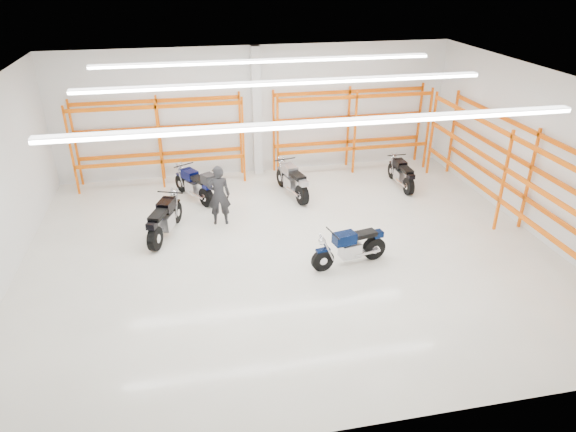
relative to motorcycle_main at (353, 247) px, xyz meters
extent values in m
plane|color=beige|center=(-1.42, 0.98, -0.48)|extent=(14.00, 14.00, 0.00)
cube|color=white|center=(-1.42, 6.98, 1.77)|extent=(14.00, 0.02, 4.50)
cube|color=white|center=(-1.42, -5.02, 1.77)|extent=(14.00, 0.02, 4.50)
cube|color=white|center=(5.58, 0.98, 1.77)|extent=(0.02, 12.00, 4.50)
cube|color=white|center=(-1.42, 0.98, 4.02)|extent=(14.00, 12.00, 0.02)
cube|color=white|center=(-1.42, -2.02, 3.92)|extent=(10.00, 0.22, 0.10)
cube|color=white|center=(-1.42, 1.48, 3.92)|extent=(10.00, 0.22, 0.10)
cube|color=white|center=(-1.42, 4.48, 3.92)|extent=(10.00, 0.22, 0.10)
cylinder|color=black|center=(-0.83, -0.17, -0.19)|extent=(0.61, 0.24, 0.60)
cylinder|color=black|center=(0.63, 0.13, -0.18)|extent=(0.64, 0.30, 0.62)
cylinder|color=silver|center=(-0.83, -0.17, -0.19)|extent=(0.22, 0.18, 0.20)
cylinder|color=silver|center=(0.63, 0.13, -0.18)|extent=(0.25, 0.24, 0.22)
cube|color=#041031|center=(-0.83, -0.17, 0.11)|extent=(0.38, 0.22, 0.06)
cube|color=#B7B7BC|center=(-0.07, -0.01, -0.07)|extent=(0.58, 0.46, 0.38)
cube|color=#A5A5AA|center=(0.30, 0.07, -0.17)|extent=(0.71, 0.26, 0.08)
cube|color=#041031|center=(-0.25, -0.05, 0.31)|extent=(0.61, 0.44, 0.28)
cube|color=black|center=(0.30, 0.07, 0.31)|extent=(0.70, 0.43, 0.12)
cube|color=#041031|center=(0.71, 0.15, 0.23)|extent=(0.30, 0.27, 0.16)
cylinder|color=black|center=(-0.58, -0.12, 0.53)|extent=(0.18, 0.69, 0.04)
sphere|color=silver|center=(-0.87, -0.18, 0.37)|extent=(0.19, 0.19, 0.19)
cylinder|color=silver|center=(0.37, -0.08, -0.17)|extent=(0.75, 0.24, 0.09)
cylinder|color=black|center=(-4.42, 3.27, -0.16)|extent=(0.35, 0.65, 0.65)
cylinder|color=black|center=(-4.99, 1.74, -0.15)|extent=(0.42, 0.70, 0.67)
cylinder|color=silver|center=(-4.42, 3.27, -0.16)|extent=(0.22, 0.26, 0.22)
cylinder|color=silver|center=(-4.99, 1.74, -0.15)|extent=(0.29, 0.30, 0.24)
cube|color=black|center=(-4.42, 3.27, 0.17)|extent=(0.29, 0.42, 0.07)
cube|color=#B7B7BC|center=(-4.71, 2.47, -0.03)|extent=(0.56, 0.66, 0.41)
cube|color=#A5A5AA|center=(-4.86, 2.09, -0.14)|extent=(0.39, 0.76, 0.09)
cube|color=black|center=(-4.64, 2.66, 0.38)|extent=(0.56, 0.70, 0.30)
cube|color=black|center=(-4.86, 2.09, 0.38)|extent=(0.56, 0.78, 0.13)
cube|color=black|center=(-5.02, 1.66, 0.30)|extent=(0.32, 0.35, 0.17)
cylinder|color=black|center=(-4.51, 3.00, 0.62)|extent=(0.72, 0.30, 0.04)
sphere|color=silver|center=(-4.40, 3.31, 0.45)|extent=(0.21, 0.21, 0.21)
cylinder|color=silver|center=(-5.03, 2.11, -0.14)|extent=(0.38, 0.80, 0.10)
cylinder|color=black|center=(-4.23, 5.54, -0.18)|extent=(0.41, 0.59, 0.61)
cylinder|color=black|center=(-3.47, 4.22, -0.17)|extent=(0.47, 0.64, 0.63)
cylinder|color=silver|center=(-4.23, 5.54, -0.18)|extent=(0.23, 0.25, 0.20)
cylinder|color=silver|center=(-3.47, 4.22, -0.17)|extent=(0.29, 0.30, 0.22)
cube|color=#060A41|center=(-4.23, 5.54, 0.13)|extent=(0.32, 0.39, 0.06)
cube|color=#B7B7BC|center=(-3.83, 4.85, -0.06)|extent=(0.58, 0.64, 0.39)
cube|color=#A5A5AA|center=(-3.64, 4.52, -0.16)|extent=(0.46, 0.68, 0.08)
cube|color=#060A41|center=(-3.92, 5.01, 0.33)|extent=(0.59, 0.67, 0.29)
cube|color=black|center=(-3.64, 4.52, 0.33)|extent=(0.60, 0.74, 0.12)
cube|color=#060A41|center=(-3.43, 4.15, 0.25)|extent=(0.33, 0.34, 0.16)
cylinder|color=black|center=(-4.10, 5.31, 0.56)|extent=(0.64, 0.39, 0.04)
sphere|color=silver|center=(-4.25, 5.58, 0.39)|extent=(0.19, 0.19, 0.19)
cylinder|color=silver|center=(-3.76, 4.40, -0.16)|extent=(0.46, 0.71, 0.09)
cube|color=black|center=(-3.37, 4.04, 0.52)|extent=(0.49, 0.51, 0.31)
cylinder|color=black|center=(-0.83, 5.32, -0.16)|extent=(0.27, 0.65, 0.64)
cylinder|color=black|center=(-0.46, 3.76, -0.15)|extent=(0.34, 0.69, 0.66)
cylinder|color=silver|center=(-0.83, 5.32, -0.16)|extent=(0.19, 0.24, 0.21)
cylinder|color=silver|center=(-0.46, 3.76, -0.15)|extent=(0.26, 0.28, 0.23)
cube|color=#97959B|center=(-0.83, 5.32, 0.16)|extent=(0.24, 0.41, 0.06)
cube|color=#B7B7BC|center=(-0.64, 4.51, -0.04)|extent=(0.50, 0.63, 0.41)
cube|color=#A5A5AA|center=(-0.54, 4.11, -0.14)|extent=(0.29, 0.76, 0.09)
cube|color=#97959B|center=(-0.68, 4.70, 0.37)|extent=(0.49, 0.66, 0.30)
cube|color=black|center=(-0.54, 4.11, 0.37)|extent=(0.47, 0.76, 0.13)
cube|color=#97959B|center=(-0.44, 3.68, 0.29)|extent=(0.29, 0.32, 0.17)
cylinder|color=black|center=(-0.76, 5.05, 0.61)|extent=(0.74, 0.21, 0.04)
sphere|color=silver|center=(-0.84, 5.36, 0.43)|extent=(0.20, 0.20, 0.20)
cylinder|color=silver|center=(-0.70, 4.03, -0.14)|extent=(0.28, 0.80, 0.10)
cylinder|color=black|center=(3.19, 5.25, -0.20)|extent=(0.12, 0.57, 0.57)
cylinder|color=black|center=(3.20, 3.82, -0.19)|extent=(0.17, 0.59, 0.59)
cylinder|color=silver|center=(3.19, 5.25, -0.20)|extent=(0.13, 0.19, 0.19)
cylinder|color=silver|center=(3.20, 3.82, -0.19)|extent=(0.19, 0.21, 0.21)
cube|color=black|center=(3.19, 5.25, 0.09)|extent=(0.14, 0.34, 0.06)
cube|color=#B7B7BC|center=(3.19, 4.50, -0.08)|extent=(0.35, 0.50, 0.36)
cube|color=#A5A5AA|center=(3.19, 4.14, -0.18)|extent=(0.12, 0.67, 0.08)
cube|color=black|center=(3.19, 4.67, 0.28)|extent=(0.33, 0.54, 0.27)
cube|color=black|center=(3.19, 4.14, 0.28)|extent=(0.29, 0.63, 0.11)
cube|color=black|center=(3.20, 3.74, 0.20)|extent=(0.21, 0.25, 0.15)
cylinder|color=black|center=(3.19, 5.00, 0.49)|extent=(0.67, 0.04, 0.03)
sphere|color=silver|center=(3.19, 5.29, 0.34)|extent=(0.18, 0.18, 0.18)
cylinder|color=silver|center=(3.04, 4.10, -0.18)|extent=(0.09, 0.72, 0.09)
imported|color=black|center=(-3.14, 2.95, 0.43)|extent=(0.69, 0.48, 1.83)
cube|color=white|center=(-1.42, 6.80, 1.77)|extent=(0.32, 0.32, 4.50)
cube|color=orange|center=(-7.62, 6.86, 1.02)|extent=(0.07, 0.07, 3.00)
cube|color=orange|center=(-7.62, 6.06, 1.02)|extent=(0.07, 0.07, 3.00)
cube|color=orange|center=(-4.82, 6.86, 1.02)|extent=(0.07, 0.07, 3.00)
cube|color=orange|center=(-4.82, 6.06, 1.02)|extent=(0.07, 0.07, 3.00)
cube|color=orange|center=(-2.02, 6.86, 1.02)|extent=(0.07, 0.07, 3.00)
cube|color=orange|center=(-2.02, 6.06, 1.02)|extent=(0.07, 0.07, 3.00)
cube|color=orange|center=(-4.82, 6.86, 0.45)|extent=(5.60, 0.07, 0.12)
cube|color=orange|center=(-4.82, 6.06, 0.45)|extent=(5.60, 0.07, 0.12)
cube|color=orange|center=(-4.82, 6.86, 1.39)|extent=(5.60, 0.07, 0.12)
cube|color=orange|center=(-4.82, 6.06, 1.39)|extent=(5.60, 0.07, 0.12)
cube|color=orange|center=(-4.82, 6.86, 2.33)|extent=(5.60, 0.07, 0.12)
cube|color=orange|center=(-4.82, 6.06, 2.33)|extent=(5.60, 0.07, 0.12)
cube|color=orange|center=(-0.82, 6.86, 1.02)|extent=(0.07, 0.07, 3.00)
cube|color=orange|center=(-0.82, 6.06, 1.02)|extent=(0.07, 0.07, 3.00)
cube|color=orange|center=(1.98, 6.86, 1.02)|extent=(0.07, 0.07, 3.00)
cube|color=orange|center=(1.98, 6.06, 1.02)|extent=(0.07, 0.07, 3.00)
cube|color=orange|center=(4.78, 6.86, 1.02)|extent=(0.07, 0.07, 3.00)
cube|color=orange|center=(4.78, 6.06, 1.02)|extent=(0.07, 0.07, 3.00)
cube|color=orange|center=(1.98, 6.86, 0.45)|extent=(5.60, 0.07, 0.12)
cube|color=orange|center=(1.98, 6.06, 0.45)|extent=(5.60, 0.07, 0.12)
cube|color=orange|center=(1.98, 6.86, 1.39)|extent=(5.60, 0.07, 0.12)
cube|color=orange|center=(1.98, 6.06, 1.39)|extent=(5.60, 0.07, 0.12)
cube|color=orange|center=(1.98, 6.86, 2.33)|extent=(5.60, 0.07, 0.12)
cube|color=orange|center=(1.98, 6.06, 2.33)|extent=(5.60, 0.07, 0.12)
cube|color=orange|center=(5.46, 0.98, 1.02)|extent=(0.07, 0.07, 3.00)
cube|color=orange|center=(4.66, 0.98, 1.02)|extent=(0.07, 0.07, 3.00)
cube|color=orange|center=(5.46, 5.48, 1.02)|extent=(0.07, 0.07, 3.00)
cube|color=orange|center=(4.66, 5.48, 1.02)|extent=(0.07, 0.07, 3.00)
cube|color=orange|center=(5.46, 0.98, 0.45)|extent=(0.07, 9.00, 0.12)
cube|color=orange|center=(4.66, 0.98, 0.45)|extent=(0.07, 9.00, 0.12)
cube|color=orange|center=(5.46, 0.98, 1.39)|extent=(0.07, 9.00, 0.12)
cube|color=orange|center=(4.66, 0.98, 1.39)|extent=(0.07, 9.00, 0.12)
cube|color=orange|center=(5.46, 0.98, 2.33)|extent=(0.07, 9.00, 0.12)
cube|color=orange|center=(4.66, 0.98, 2.33)|extent=(0.07, 9.00, 0.12)
camera|label=1|loc=(-3.86, -10.79, 6.58)|focal=32.00mm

